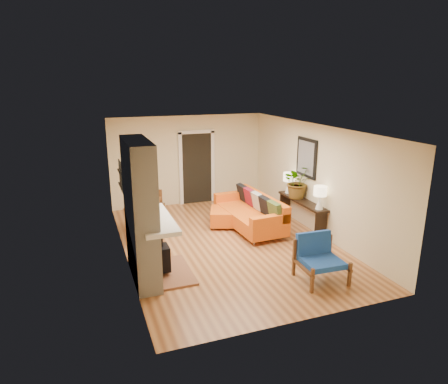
% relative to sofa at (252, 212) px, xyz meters
% --- Properties ---
extents(room_shell, '(6.50, 6.50, 6.50)m').
position_rel_sofa_xyz_m(room_shell, '(-0.33, 1.92, 0.85)').
color(room_shell, '#BC7D48').
rests_on(room_shell, ground).
extents(fireplace, '(1.09, 1.68, 2.60)m').
position_rel_sofa_xyz_m(fireplace, '(-2.94, -1.71, 0.85)').
color(fireplace, white).
rests_on(fireplace, ground).
extents(sofa, '(1.11, 2.34, 0.90)m').
position_rel_sofa_xyz_m(sofa, '(0.00, 0.00, 0.00)').
color(sofa, silver).
rests_on(sofa, ground).
extents(ottoman, '(1.08, 1.08, 0.42)m').
position_rel_sofa_xyz_m(ottoman, '(-0.53, 0.34, -0.15)').
color(ottoman, silver).
rests_on(ottoman, ground).
extents(blue_chair, '(0.84, 0.83, 0.84)m').
position_rel_sofa_xyz_m(blue_chair, '(0.07, -2.85, 0.06)').
color(blue_chair, brown).
rests_on(blue_chair, ground).
extents(dining_table, '(1.17, 1.82, 0.96)m').
position_rel_sofa_xyz_m(dining_table, '(-2.52, 0.52, 0.23)').
color(dining_table, brown).
rests_on(dining_table, ground).
extents(console_table, '(0.34, 1.85, 0.72)m').
position_rel_sofa_xyz_m(console_table, '(1.13, -0.46, 0.18)').
color(console_table, black).
rests_on(console_table, ground).
extents(lamp_near, '(0.30, 0.30, 0.54)m').
position_rel_sofa_xyz_m(lamp_near, '(1.13, -1.20, 0.67)').
color(lamp_near, white).
rests_on(lamp_near, console_table).
extents(lamp_far, '(0.30, 0.30, 0.54)m').
position_rel_sofa_xyz_m(lamp_far, '(1.13, 0.24, 0.67)').
color(lamp_far, white).
rests_on(lamp_far, console_table).
extents(houseplant, '(0.78, 0.68, 0.85)m').
position_rel_sofa_xyz_m(houseplant, '(1.12, -0.23, 0.75)').
color(houseplant, '#1E5919').
rests_on(houseplant, console_table).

